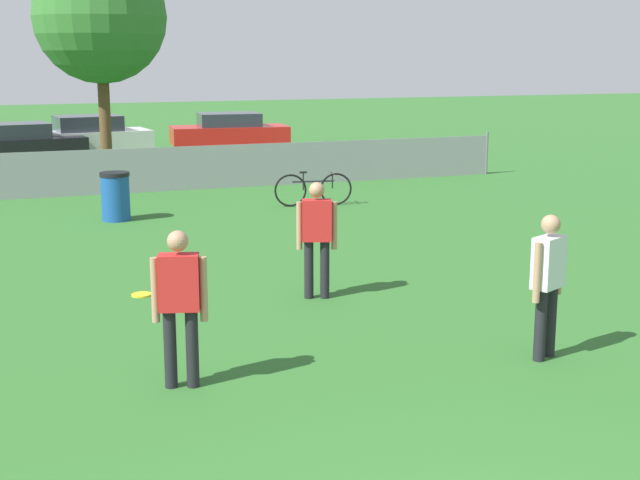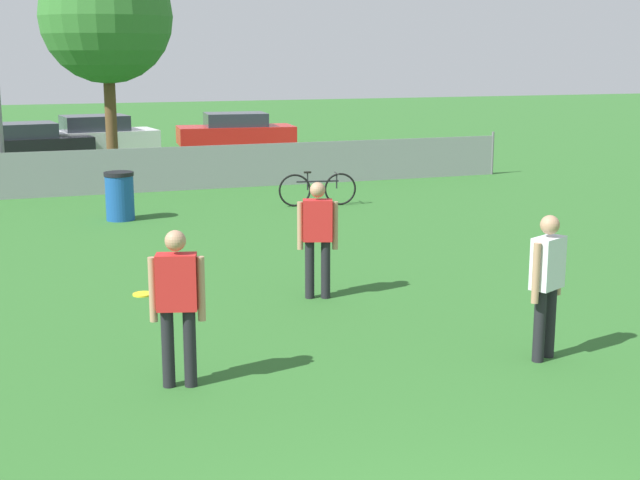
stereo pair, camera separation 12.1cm
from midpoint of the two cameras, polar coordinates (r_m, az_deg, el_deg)
fence_backline at (r=22.31m, az=-13.16°, el=4.28°), size 21.41×0.07×1.21m
tree_near_pole at (r=25.59m, az=-13.40°, el=13.69°), size 3.60×3.60×6.15m
player_receiver_white at (r=10.15m, az=14.66°, el=-2.32°), size 0.52×0.38×1.64m
player_thrower_red at (r=12.31m, az=0.13°, el=0.52°), size 0.54×0.34×1.64m
player_defender_red at (r=9.11m, az=-8.75°, el=-3.67°), size 0.55×0.33×1.64m
frisbee_disc at (r=12.91m, az=-11.01°, el=-3.42°), size 0.29×0.29×0.03m
bicycle_sideline at (r=20.05m, az=0.02°, el=3.28°), size 1.76×0.45×0.79m
trash_bin at (r=18.75m, az=-12.52°, el=2.77°), size 0.61×0.61×1.00m
parked_car_dark at (r=29.19m, az=-18.70°, el=5.86°), size 4.61×2.23×1.27m
parked_car_white at (r=30.55m, az=-14.08°, el=6.44°), size 4.11×2.16×1.38m
parked_car_red at (r=32.13m, az=-5.30°, el=6.94°), size 4.26×2.18×1.31m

